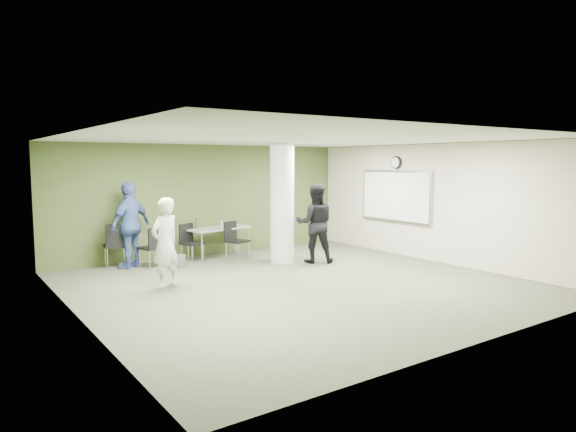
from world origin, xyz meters
TOP-DOWN VIEW (x-y plane):
  - floor at (0.00, 0.00)m, footprint 8.00×8.00m
  - ceiling at (0.00, 0.00)m, footprint 8.00×8.00m
  - wall_back at (0.00, 4.00)m, footprint 8.00×2.80m
  - wall_left at (-4.00, 0.00)m, footprint 0.02×8.00m
  - wall_right_cream at (4.00, 0.00)m, footprint 0.02×8.00m
  - column at (1.00, 2.00)m, footprint 0.56×0.56m
  - whiteboard at (3.92, 1.20)m, footprint 0.05×2.30m
  - wall_clock at (3.92, 1.20)m, footprint 0.06×0.32m
  - folding_table at (0.03, 3.39)m, footprint 1.68×0.97m
  - wastebasket at (-1.24, 2.77)m, footprint 0.25×0.25m
  - chair_back_left at (-2.42, 3.56)m, footprint 0.57×0.57m
  - chair_back_right at (-1.74, 3.06)m, footprint 0.57×0.57m
  - chair_table_left at (-0.73, 3.38)m, footprint 0.56×0.56m
  - chair_table_right at (0.25, 2.97)m, footprint 0.59×0.59m
  - woman_white at (-2.20, 1.18)m, footprint 0.73×0.62m
  - man_black at (1.63, 1.55)m, footprint 1.14×1.08m
  - man_blue at (-2.13, 3.40)m, footprint 1.21×0.97m

SIDE VIEW (x-z plane):
  - floor at x=0.00m, z-range 0.00..0.00m
  - wastebasket at x=-1.24m, z-range 0.00..0.29m
  - chair_table_left at x=-0.73m, z-range 0.07..0.97m
  - chair_table_right at x=0.25m, z-range 0.08..1.00m
  - chair_back_right at x=-1.74m, z-range 0.08..1.01m
  - chair_back_left at x=-2.42m, z-range 0.09..1.09m
  - folding_table at x=0.03m, z-range 0.20..1.20m
  - woman_white at x=-2.20m, z-range 0.00..1.70m
  - man_black at x=1.63m, z-range 0.00..1.86m
  - man_blue at x=-2.13m, z-range 0.00..1.93m
  - wall_back at x=0.00m, z-range 1.39..1.41m
  - wall_left at x=-4.00m, z-range 0.00..2.80m
  - wall_right_cream at x=4.00m, z-range 0.00..2.80m
  - column at x=1.00m, z-range 0.00..2.80m
  - whiteboard at x=3.92m, z-range 0.85..2.15m
  - wall_clock at x=3.92m, z-range 2.19..2.51m
  - ceiling at x=0.00m, z-range 2.80..2.80m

